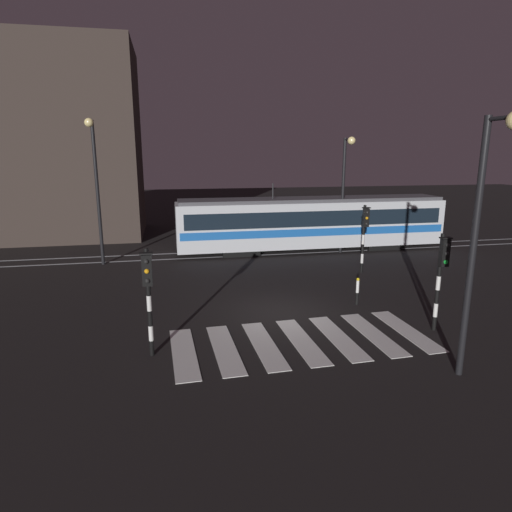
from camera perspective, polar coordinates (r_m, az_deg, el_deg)
ground_plane at (r=16.74m, az=3.25°, el=-7.35°), size 120.00×120.00×0.00m
rail_near at (r=25.66m, az=-2.09°, el=0.02°), size 80.00×0.12×0.03m
rail_far at (r=27.04m, az=-2.58°, el=0.70°), size 80.00×0.12×0.03m
crosswalk_zebra at (r=14.38m, az=5.96°, el=-10.93°), size 8.31×3.88×0.02m
traffic_light_corner_near_right at (r=15.60m, az=22.99°, el=-1.47°), size 0.36×0.42×3.34m
traffic_light_corner_near_left at (r=12.90m, az=-13.87°, el=-3.92°), size 0.36×0.42×3.27m
traffic_light_corner_far_right at (r=22.24m, az=13.94°, el=3.45°), size 0.36×0.42×3.41m
street_lamp_trackside_right at (r=26.29m, az=11.52°, el=9.60°), size 0.44×1.21×6.78m
street_lamp_near_kerb at (r=12.13m, az=27.55°, el=4.48°), size 0.44×1.21×6.80m
street_lamp_trackside_left at (r=24.28m, az=-20.17°, el=9.79°), size 0.44×1.21×7.55m
tram at (r=27.10m, az=7.25°, el=4.37°), size 16.56×2.58×4.15m
bollard_island_edge at (r=17.82m, az=13.06°, el=-4.48°), size 0.12×0.12×1.11m
building_backdrop at (r=35.40m, az=-29.35°, el=12.71°), size 17.17×8.00×13.14m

